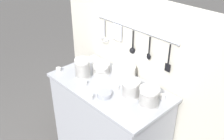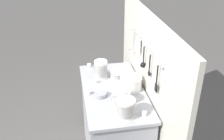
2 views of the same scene
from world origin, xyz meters
name	(u,v)px [view 1 (image 1 of 2)]	position (x,y,z in m)	size (l,w,h in m)	color
counter	(110,125)	(0.00, 0.00, 0.48)	(1.16, 0.61, 0.96)	#9EA0A8
back_wall	(134,80)	(0.00, 0.34, 0.86)	(1.96, 0.11, 1.72)	beige
bowl_stack_short_front	(131,89)	(0.25, 0.01, 1.04)	(0.15, 0.15, 0.16)	white
bowl_stack_nested_right	(149,97)	(0.44, 0.03, 1.04)	(0.16, 0.16, 0.17)	white
bowl_stack_back_corner	(101,68)	(-0.21, 0.09, 1.01)	(0.17, 0.17, 0.11)	white
bowl_stack_tall_left	(83,69)	(-0.27, -0.09, 1.06)	(0.14, 0.14, 0.19)	white
plate_stack	(124,73)	(0.01, 0.18, 1.02)	(0.22, 0.22, 0.13)	white
steel_mixing_bowl	(104,94)	(0.09, -0.15, 0.98)	(0.13, 0.13, 0.04)	#93969E
cup_mid_row	(84,83)	(-0.16, -0.16, 0.98)	(0.05, 0.05, 0.04)	white
cup_back_right	(162,96)	(0.45, 0.19, 0.98)	(0.05, 0.05, 0.04)	white
cup_edge_far	(58,69)	(-0.53, -0.19, 0.98)	(0.05, 0.05, 0.04)	white
cup_centre	(90,97)	(0.04, -0.26, 0.98)	(0.05, 0.05, 0.04)	white
cup_back_left	(116,88)	(0.09, 0.00, 0.98)	(0.05, 0.05, 0.04)	white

